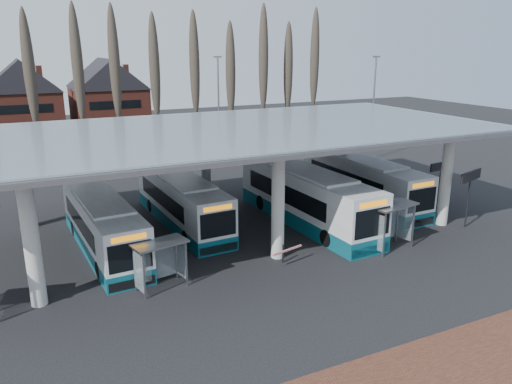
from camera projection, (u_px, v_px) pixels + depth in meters
name	position (u px, v px, depth m)	size (l,w,h in m)	color
ground	(301.00, 275.00, 25.06)	(140.00, 140.00, 0.00)	black
station_canopy	(236.00, 138.00, 30.38)	(32.00, 16.00, 6.34)	silver
poplar_row	(138.00, 69.00, 51.13)	(45.10, 1.10, 14.50)	#473D33
lamp_post_b	(219.00, 107.00, 48.55)	(0.80, 0.16, 10.17)	slate
lamp_post_c	(373.00, 107.00, 49.19)	(0.80, 0.16, 10.17)	slate
bus_0	(103.00, 225.00, 27.78)	(3.05, 11.19, 3.07)	white
bus_1	(182.00, 202.00, 31.96)	(2.95, 11.43, 3.15)	white
bus_2	(305.00, 197.00, 32.20)	(3.29, 12.85, 3.54)	white
bus_3	(361.00, 182.00, 36.33)	(2.71, 11.99, 3.32)	white
shelter_1	(159.00, 254.00, 23.30)	(2.73, 1.74, 2.34)	gray
shelter_2	(390.00, 216.00, 27.87)	(3.07, 1.91, 2.66)	gray
info_sign_0	(470.00, 180.00, 30.88)	(2.39, 0.85, 3.66)	black
info_sign_1	(441.00, 170.00, 34.44)	(2.28, 0.46, 3.41)	black
barrier	(286.00, 251.00, 26.00)	(1.98, 0.80, 1.01)	black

